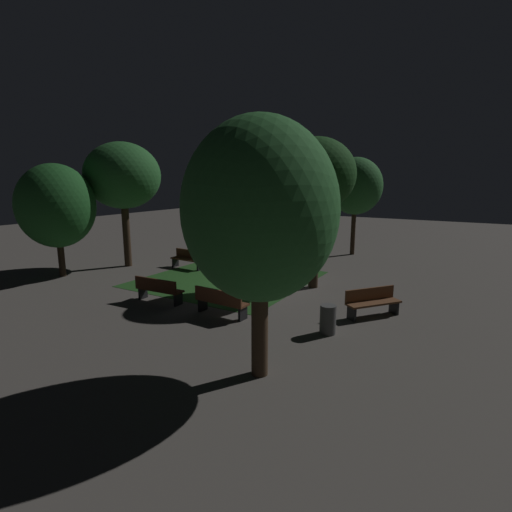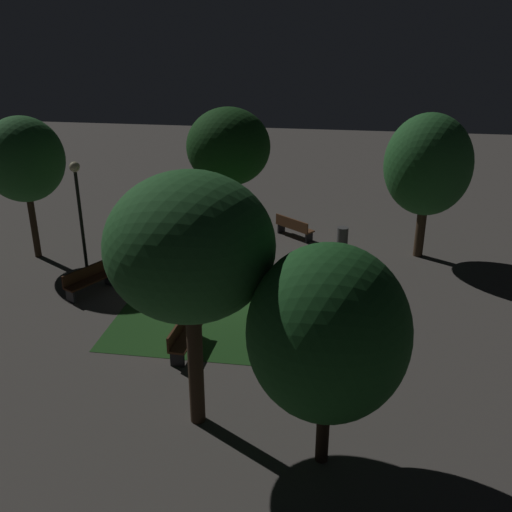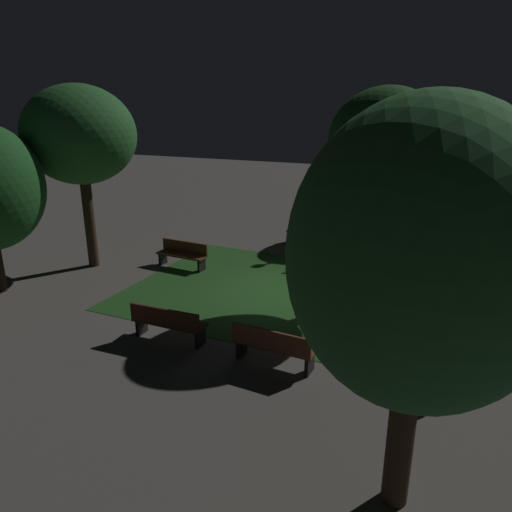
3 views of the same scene
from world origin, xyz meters
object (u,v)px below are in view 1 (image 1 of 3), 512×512
(bench_back_row, at_px, (188,258))
(bench_front_left, at_px, (294,261))
(bench_corner, at_px, (372,301))
(tree_back_left, at_px, (56,206))
(tree_near_wall, at_px, (260,211))
(tree_lawn_side, at_px, (123,176))
(bench_front_right, at_px, (220,301))
(lamp_post_plaza_east, at_px, (320,207))
(trash_bin, at_px, (328,319))
(tree_tall_center, at_px, (355,186))
(bench_near_trees, at_px, (158,289))
(bench_path_side, at_px, (284,251))
(tree_right_canopy, at_px, (316,176))

(bench_back_row, distance_m, bench_front_left, 5.06)
(bench_corner, height_order, tree_back_left, tree_back_left)
(tree_near_wall, bearing_deg, tree_lawn_side, 151.06)
(bench_front_right, distance_m, bench_front_left, 6.55)
(lamp_post_plaza_east, distance_m, trash_bin, 10.26)
(tree_near_wall, height_order, tree_tall_center, tree_near_wall)
(bench_near_trees, distance_m, bench_path_side, 8.77)
(bench_near_trees, bearing_deg, tree_right_canopy, 49.34)
(bench_front_right, relative_size, bench_front_left, 0.98)
(tree_tall_center, xyz_separation_m, trash_bin, (2.82, -11.66, -3.40))
(bench_back_row, height_order, lamp_post_plaza_east, lamp_post_plaza_east)
(bench_front_left, bearing_deg, tree_back_left, -144.81)
(bench_corner, bearing_deg, tree_tall_center, 110.07)
(bench_back_row, relative_size, tree_tall_center, 0.34)
(tree_right_canopy, height_order, tree_lawn_side, tree_lawn_side)
(bench_path_side, bearing_deg, tree_lawn_side, -138.53)
(bench_front_right, height_order, bench_back_row, same)
(bench_corner, relative_size, trash_bin, 2.09)
(bench_corner, xyz_separation_m, bench_path_side, (-6.22, 6.37, 0.00))
(bench_corner, height_order, tree_right_canopy, tree_right_canopy)
(tree_lawn_side, bearing_deg, tree_right_canopy, 6.39)
(bench_front_left, bearing_deg, bench_back_row, -157.59)
(bench_near_trees, distance_m, bench_front_right, 2.64)
(bench_near_trees, bearing_deg, tree_tall_center, 74.99)
(bench_near_trees, height_order, tree_tall_center, tree_tall_center)
(tree_lawn_side, bearing_deg, trash_bin, -15.28)
(bench_front_left, bearing_deg, bench_front_right, -85.59)
(bench_front_right, bearing_deg, tree_lawn_side, 156.66)
(bench_path_side, bearing_deg, bench_front_right, -76.39)
(tree_back_left, xyz_separation_m, trash_bin, (12.34, -0.23, -2.67))
(tree_back_left, relative_size, trash_bin, 5.95)
(bench_front_right, height_order, bench_path_side, same)
(tree_lawn_side, xyz_separation_m, trash_bin, (11.47, -3.13, -3.94))
(bench_back_row, bearing_deg, tree_near_wall, -41.63)
(tree_near_wall, distance_m, tree_back_left, 12.27)
(lamp_post_plaza_east, bearing_deg, bench_front_right, -87.03)
(bench_corner, xyz_separation_m, tree_back_left, (-13.04, -1.81, 2.60))
(tree_right_canopy, bearing_deg, bench_front_right, -105.43)
(bench_back_row, bearing_deg, bench_front_left, 22.41)
(bench_path_side, relative_size, trash_bin, 2.22)
(bench_back_row, relative_size, bench_path_side, 1.00)
(tree_right_canopy, relative_size, lamp_post_plaza_east, 1.41)
(bench_front_left, distance_m, trash_bin, 7.31)
(tree_lawn_side, bearing_deg, bench_front_left, 21.90)
(bench_front_right, bearing_deg, bench_path_side, 103.61)
(tree_tall_center, distance_m, trash_bin, 12.47)
(bench_near_trees, relative_size, bench_front_left, 0.98)
(bench_front_left, height_order, tree_right_canopy, tree_right_canopy)
(bench_near_trees, height_order, bench_corner, same)
(tree_right_canopy, relative_size, tree_tall_center, 1.07)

